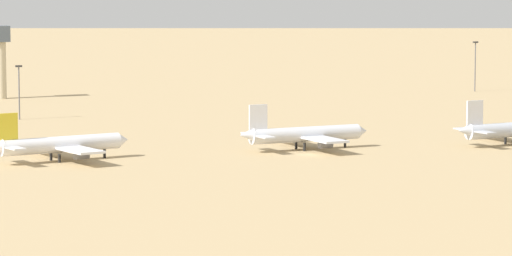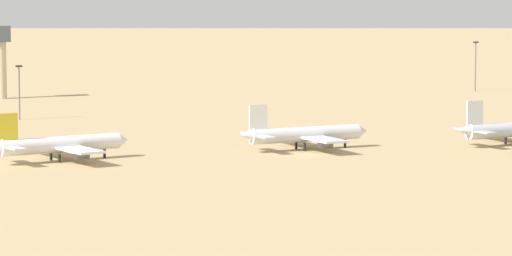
% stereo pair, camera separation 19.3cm
% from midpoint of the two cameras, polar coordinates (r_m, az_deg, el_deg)
% --- Properties ---
extents(ground, '(4000.00, 4000.00, 0.00)m').
position_cam_midpoint_polar(ground, '(325.31, 2.00, -1.02)').
color(ground, tan).
extents(parked_jet_yellow_2, '(32.23, 27.61, 10.72)m').
position_cam_midpoint_polar(parked_jet_yellow_2, '(316.31, -7.49, -0.63)').
color(parked_jet_yellow_2, white).
rests_on(parked_jet_yellow_2, ground).
extents(parked_jet_white_3, '(32.07, 27.10, 10.59)m').
position_cam_midpoint_polar(parked_jet_white_3, '(333.42, 1.82, -0.24)').
color(parked_jet_white_3, silver).
rests_on(parked_jet_white_3, ground).
extents(control_tower, '(5.20, 5.20, 22.49)m').
position_cam_midpoint_polar(control_tower, '(469.52, -9.66, 2.76)').
color(control_tower, '#C6B793').
rests_on(control_tower, ground).
extents(light_pole_west, '(1.80, 0.50, 14.49)m').
position_cam_midpoint_polar(light_pole_west, '(404.22, -8.98, 1.51)').
color(light_pole_west, '#59595E').
rests_on(light_pole_west, ground).
extents(light_pole_mid, '(1.80, 0.50, 16.31)m').
position_cam_midpoint_polar(light_pole_mid, '(495.63, 8.29, 2.46)').
color(light_pole_mid, '#59595E').
rests_on(light_pole_mid, ground).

